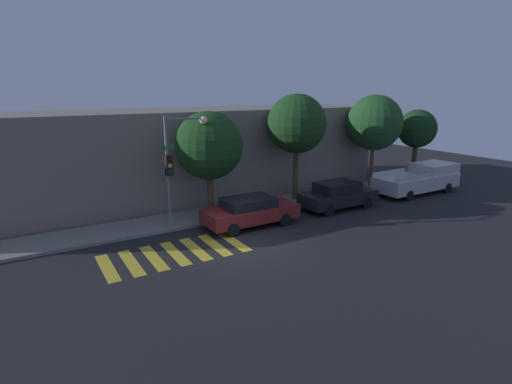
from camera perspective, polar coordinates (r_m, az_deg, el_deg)
The scene contains 12 objects.
ground_plane at distance 16.51m, azimuth -1.40°, elevation -7.74°, with size 60.00×60.00×0.00m, color black.
sidewalk at distance 20.18m, azimuth -7.56°, elevation -3.45°, with size 26.00×2.35×0.14m, color slate.
building_row at distance 23.78m, azimuth -12.20°, elevation 5.26°, with size 26.00×6.00×5.11m, color slate.
crosswalk at distance 16.15m, azimuth -11.48°, elevation -8.57°, with size 5.55×2.60×0.00m.
traffic_light_pole at distance 17.93m, azimuth -11.23°, elevation 5.08°, with size 2.31×0.56×5.14m.
sedan_near_corner at distance 18.64m, azimuth -0.87°, elevation -2.72°, with size 4.44×1.87×1.37m.
sedan_middle at distance 21.76m, azimuth 11.63°, elevation -0.40°, with size 4.27×1.80×1.47m.
pickup_truck at distance 26.63m, azimuth 22.37°, elevation 1.77°, with size 5.76×2.09×1.73m.
tree_near_corner at distance 19.69m, azimuth -6.74°, elevation 6.56°, with size 3.34×3.34×5.24m.
tree_midblock at distance 22.27m, azimuth 5.84°, elevation 9.62°, with size 3.25×3.25×6.03m.
tree_far_end at distance 26.34m, azimuth 16.58°, elevation 9.44°, with size 3.45×3.45×5.92m.
tree_behind_truck at distance 29.56m, azimuth 22.03°, elevation 8.32°, with size 2.58×2.58×4.92m.
Camera 1 is at (-7.51, -13.31, 6.26)m, focal length 28.00 mm.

